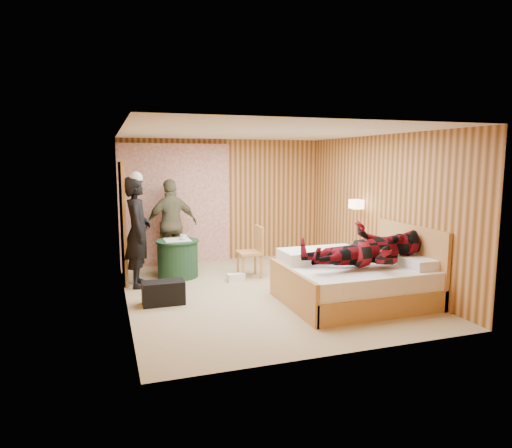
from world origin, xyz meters
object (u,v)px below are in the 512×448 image
object	(u,v)px
chair_near	(254,248)
bed	(356,280)
chair_far	(172,241)
woman_standing	(138,232)
wall_lamp	(356,204)
man_at_table	(172,225)
nightstand	(358,263)
man_on_bed	(367,239)
duffel_bag	(163,293)
round_table	(178,258)

from	to	relation	value
chair_near	bed	bearing A→B (deg)	28.33
chair_far	woman_standing	size ratio (longest dim) A/B	0.51
wall_lamp	chair_far	size ratio (longest dim) A/B	0.28
wall_lamp	man_at_table	bearing A→B (deg)	153.35
chair_near	man_at_table	bearing A→B (deg)	-129.39
nightstand	man_on_bed	distance (m)	1.74
bed	duffel_bag	distance (m)	2.83
wall_lamp	chair_far	xyz separation A→B (m)	(-3.07, 1.51, -0.76)
wall_lamp	round_table	world-z (taller)	wall_lamp
wall_lamp	bed	world-z (taller)	wall_lamp
round_table	duffel_bag	world-z (taller)	round_table
chair_near	man_on_bed	size ratio (longest dim) A/B	0.52
bed	woman_standing	world-z (taller)	woman_standing
round_table	man_at_table	xyz separation A→B (m)	(-0.00, 0.64, 0.52)
man_at_table	nightstand	bearing A→B (deg)	138.63
chair_near	woman_standing	distance (m)	2.03
wall_lamp	bed	xyz separation A→B (m)	(-0.80, -1.37, -0.98)
chair_near	man_at_table	world-z (taller)	man_at_table
round_table	chair_near	xyz separation A→B (m)	(1.29, -0.43, 0.19)
nightstand	chair_far	distance (m)	3.49
wall_lamp	round_table	bearing A→B (deg)	163.65
nightstand	duffel_bag	xyz separation A→B (m)	(-3.47, -0.40, -0.10)
round_table	woman_standing	world-z (taller)	woman_standing
chair_far	duffel_bag	bearing A→B (deg)	-104.96
round_table	chair_near	bearing A→B (deg)	-18.48
wall_lamp	duffel_bag	distance (m)	3.74
chair_near	man_on_bed	bearing A→B (deg)	26.26
chair_far	duffel_bag	distance (m)	2.18
wall_lamp	woman_standing	bearing A→B (deg)	172.33
woman_standing	chair_far	bearing A→B (deg)	-28.46
man_on_bed	duffel_bag	bearing A→B (deg)	159.76
bed	duffel_bag	size ratio (longest dim) A/B	3.40
nightstand	chair_near	bearing A→B (deg)	159.15
bed	round_table	bearing A→B (deg)	134.93
nightstand	chair_far	size ratio (longest dim) A/B	0.58
nightstand	woman_standing	distance (m)	3.85
bed	nightstand	bearing A→B (deg)	57.34
woman_standing	man_at_table	distance (m)	1.25
chair_far	round_table	bearing A→B (deg)	-92.69
chair_far	duffel_bag	size ratio (longest dim) A/B	1.55
wall_lamp	nightstand	size ratio (longest dim) A/B	0.48
wall_lamp	man_at_table	distance (m)	3.46
wall_lamp	duffel_bag	size ratio (longest dim) A/B	0.43
nightstand	woman_standing	xyz separation A→B (m)	(-3.73, 0.70, 0.64)
wall_lamp	duffel_bag	bearing A→B (deg)	-170.45
bed	man_at_table	distance (m)	3.73
round_table	chair_far	world-z (taller)	chair_far
bed	round_table	xyz separation A→B (m)	(-2.27, 2.27, 0.02)
round_table	duffel_bag	bearing A→B (deg)	-106.67
chair_near	man_at_table	size ratio (longest dim) A/B	0.53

